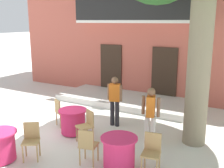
% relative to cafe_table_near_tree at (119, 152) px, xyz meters
% --- Properties ---
extents(ground_plane, '(120.00, 120.00, 0.00)m').
position_rel_cafe_table_near_tree_xyz_m(ground_plane, '(-2.98, 0.84, -0.39)').
color(ground_plane, silver).
extents(building_facade, '(13.00, 5.09, 7.50)m').
position_rel_cafe_table_near_tree_xyz_m(building_facade, '(-2.25, 7.83, 3.36)').
color(building_facade, '#BC5B4C').
rests_on(building_facade, ground).
extents(entrance_step_platform, '(5.62, 2.27, 0.25)m').
position_rel_cafe_table_near_tree_xyz_m(entrance_step_platform, '(-2.25, 4.70, -0.27)').
color(entrance_step_platform, silver).
rests_on(entrance_step_platform, ground).
extents(cafe_table_near_tree, '(0.86, 0.86, 0.76)m').
position_rel_cafe_table_near_tree_xyz_m(cafe_table_near_tree, '(0.00, 0.00, 0.00)').
color(cafe_table_near_tree, '#E52D66').
rests_on(cafe_table_near_tree, ground).
extents(cafe_chair_near_tree_0, '(0.46, 0.46, 0.91)m').
position_rel_cafe_table_near_tree_xyz_m(cafe_chair_near_tree_0, '(0.73, 0.20, 0.14)').
color(cafe_chair_near_tree_0, tan).
rests_on(cafe_chair_near_tree_0, ground).
extents(cafe_chair_near_tree_1, '(0.48, 0.48, 0.91)m').
position_rel_cafe_table_near_tree_xyz_m(cafe_chair_near_tree_1, '(-0.71, -0.25, 0.14)').
color(cafe_chair_near_tree_1, tan).
rests_on(cafe_chair_near_tree_1, ground).
extents(cafe_table_middle, '(0.86, 0.86, 0.76)m').
position_rel_cafe_table_near_tree_xyz_m(cafe_table_middle, '(-2.69, -1.16, 0.00)').
color(cafe_table_middle, '#E52D66').
rests_on(cafe_table_middle, ground).
extents(cafe_chair_middle_0, '(0.56, 0.56, 0.91)m').
position_rel_cafe_table_near_tree_xyz_m(cafe_chair_middle_0, '(-2.12, -0.67, 0.14)').
color(cafe_chair_middle_0, tan).
rests_on(cafe_chair_middle_0, ground).
extents(cafe_table_front, '(0.86, 0.86, 0.76)m').
position_rel_cafe_table_near_tree_xyz_m(cafe_table_front, '(-2.16, 1.07, 0.00)').
color(cafe_table_front, '#E52D66').
rests_on(cafe_table_front, ground).
extents(cafe_chair_front_0, '(0.54, 0.54, 0.91)m').
position_rel_cafe_table_near_tree_xyz_m(cafe_chair_front_0, '(-2.87, 1.34, 0.14)').
color(cafe_chair_front_0, tan).
rests_on(cafe_chair_front_0, ground).
extents(cafe_chair_front_1, '(0.54, 0.54, 0.91)m').
position_rel_cafe_table_near_tree_xyz_m(cafe_chair_front_1, '(-1.46, 0.80, 0.14)').
color(cafe_chair_front_1, tan).
rests_on(cafe_chair_front_1, ground).
extents(pedestrian_near_entrance, '(0.53, 0.39, 1.63)m').
position_rel_cafe_table_near_tree_xyz_m(pedestrian_near_entrance, '(0.16, 1.51, 0.53)').
color(pedestrian_near_entrance, silver).
rests_on(pedestrian_near_entrance, ground).
extents(pedestrian_mid_plaza, '(0.53, 0.33, 1.64)m').
position_rel_cafe_table_near_tree_xyz_m(pedestrian_mid_plaza, '(-1.37, 2.25, 0.53)').
color(pedestrian_mid_plaza, '#232328').
rests_on(pedestrian_mid_plaza, ground).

